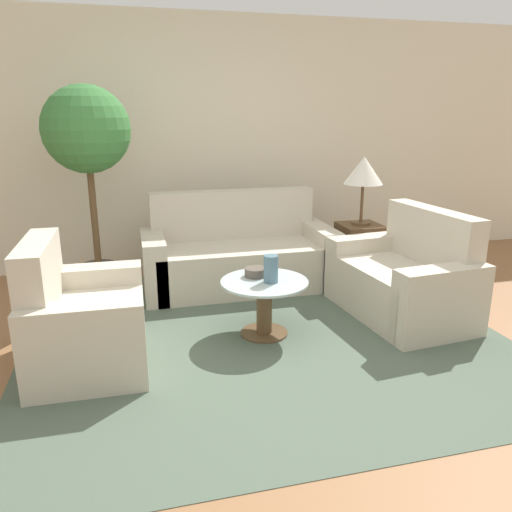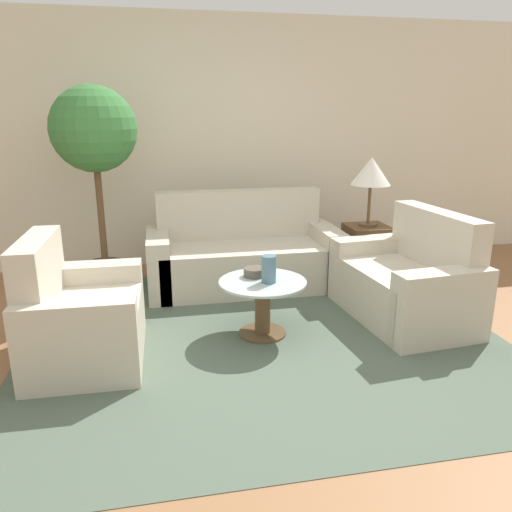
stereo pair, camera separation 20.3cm
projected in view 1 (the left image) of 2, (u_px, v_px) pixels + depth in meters
ground_plane at (284, 375)px, 3.21m from camera, size 14.00×14.00×0.00m
wall_back at (211, 144)px, 5.34m from camera, size 10.00×0.06×2.60m
rug at (264, 333)px, 3.80m from camera, size 3.49×3.16×0.01m
sofa_main at (238, 256)px, 4.81m from camera, size 1.80×0.78×0.90m
armchair at (79, 324)px, 3.29m from camera, size 0.74×0.98×0.86m
loveseat at (406, 281)px, 4.11m from camera, size 0.86×1.27×0.88m
coffee_table at (264, 300)px, 3.73m from camera, size 0.65×0.65×0.43m
side_table at (359, 251)px, 5.02m from camera, size 0.40×0.40×0.56m
table_lamp at (364, 172)px, 4.80m from camera, size 0.38×0.38×0.66m
potted_plant at (87, 140)px, 4.28m from camera, size 0.75×0.75×1.86m
vase at (271, 269)px, 3.63m from camera, size 0.11×0.11×0.20m
bowl at (255, 272)px, 3.77m from camera, size 0.16×0.16×0.07m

